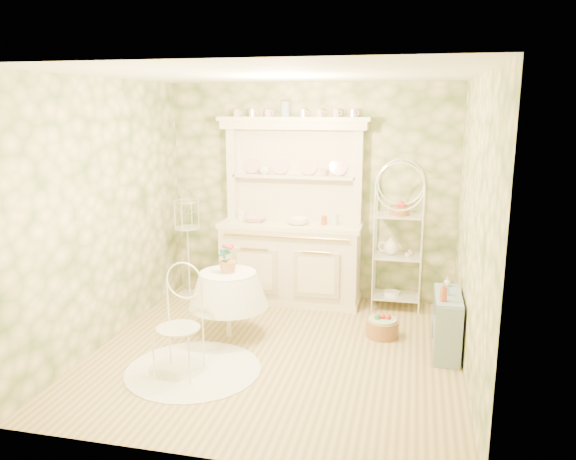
% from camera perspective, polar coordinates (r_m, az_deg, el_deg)
% --- Properties ---
extents(floor, '(3.60, 3.60, 0.00)m').
position_cam_1_polar(floor, '(5.78, -1.13, -12.28)').
color(floor, tan).
rests_on(floor, ground).
extents(ceiling, '(3.60, 3.60, 0.00)m').
position_cam_1_polar(ceiling, '(5.25, -1.26, 15.55)').
color(ceiling, white).
rests_on(ceiling, floor).
extents(wall_left, '(3.60, 3.60, 0.00)m').
position_cam_1_polar(wall_left, '(6.04, -18.01, 1.67)').
color(wall_left, beige).
rests_on(wall_left, floor).
extents(wall_right, '(3.60, 3.60, 0.00)m').
position_cam_1_polar(wall_right, '(5.22, 18.34, 0.02)').
color(wall_right, beige).
rests_on(wall_right, floor).
extents(wall_back, '(3.60, 3.60, 0.00)m').
position_cam_1_polar(wall_back, '(7.08, 2.35, 3.81)').
color(wall_back, beige).
rests_on(wall_back, floor).
extents(wall_front, '(3.60, 3.60, 0.00)m').
position_cam_1_polar(wall_front, '(3.68, -8.03, -4.56)').
color(wall_front, beige).
rests_on(wall_front, floor).
extents(kitchen_dresser, '(1.87, 0.61, 2.29)m').
position_cam_1_polar(kitchen_dresser, '(6.89, 0.27, 1.84)').
color(kitchen_dresser, white).
rests_on(kitchen_dresser, floor).
extents(bakers_rack, '(0.60, 0.43, 1.90)m').
position_cam_1_polar(bakers_rack, '(6.81, 11.16, -0.19)').
color(bakers_rack, white).
rests_on(bakers_rack, floor).
extents(side_shelf, '(0.35, 0.75, 0.62)m').
position_cam_1_polar(side_shelf, '(5.86, 15.82, -9.13)').
color(side_shelf, '#859CAC').
rests_on(side_shelf, floor).
extents(round_table, '(0.79, 0.79, 0.80)m').
position_cam_1_polar(round_table, '(6.03, -6.06, -7.16)').
color(round_table, white).
rests_on(round_table, floor).
extents(cafe_chair, '(0.43, 0.43, 0.92)m').
position_cam_1_polar(cafe_chair, '(5.25, -11.10, -9.64)').
color(cafe_chair, white).
rests_on(cafe_chair, floor).
extents(birdcage_stand, '(0.32, 0.32, 1.34)m').
position_cam_1_polar(birdcage_stand, '(7.27, -10.12, -1.60)').
color(birdcage_stand, white).
rests_on(birdcage_stand, floor).
extents(floor_basket, '(0.38, 0.38, 0.19)m').
position_cam_1_polar(floor_basket, '(6.17, 9.54, -9.80)').
color(floor_basket, '#AD7241').
rests_on(floor_basket, floor).
extents(lace_rug, '(1.39, 1.39, 0.01)m').
position_cam_1_polar(lace_rug, '(5.49, -9.58, -13.81)').
color(lace_rug, white).
rests_on(lace_rug, floor).
extents(bowl_floral, '(0.28, 0.28, 0.07)m').
position_cam_1_polar(bowl_floral, '(6.98, -3.32, 0.90)').
color(bowl_floral, white).
rests_on(bowl_floral, kitchen_dresser).
extents(bowl_white, '(0.34, 0.34, 0.08)m').
position_cam_1_polar(bowl_white, '(6.81, 1.00, 0.63)').
color(bowl_white, white).
rests_on(bowl_white, kitchen_dresser).
extents(cup_left, '(0.17, 0.17, 0.10)m').
position_cam_1_polar(cup_left, '(7.06, -2.42, 5.91)').
color(cup_left, white).
rests_on(cup_left, kitchen_dresser).
extents(cup_right, '(0.12, 0.12, 0.09)m').
position_cam_1_polar(cup_right, '(6.90, 3.68, 5.74)').
color(cup_right, white).
rests_on(cup_right, kitchen_dresser).
extents(potted_geranium, '(0.17, 0.13, 0.27)m').
position_cam_1_polar(potted_geranium, '(5.87, -6.42, -3.09)').
color(potted_geranium, '#3F7238').
rests_on(potted_geranium, round_table).
extents(bottle_amber, '(0.07, 0.07, 0.18)m').
position_cam_1_polar(bottle_amber, '(5.53, 15.52, -6.31)').
color(bottle_amber, '#AF532E').
rests_on(bottle_amber, side_shelf).
extents(bottle_blue, '(0.05, 0.05, 0.10)m').
position_cam_1_polar(bottle_blue, '(5.72, 15.82, -6.00)').
color(bottle_blue, '#90A2C1').
rests_on(bottle_blue, side_shelf).
extents(bottle_glass, '(0.08, 0.08, 0.09)m').
position_cam_1_polar(bottle_glass, '(5.99, 15.86, -5.21)').
color(bottle_glass, silver).
rests_on(bottle_glass, side_shelf).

